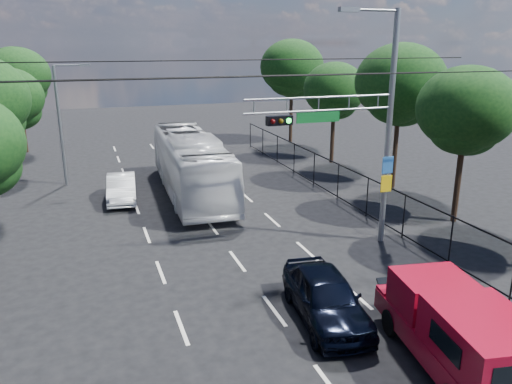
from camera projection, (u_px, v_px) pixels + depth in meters
name	position (u px, v px, depth m)	size (l,w,h in m)	color
lane_markings	(202.00, 214.00, 25.01)	(6.12, 38.00, 0.01)	beige
signal_mast	(363.00, 121.00, 19.74)	(6.43, 0.39, 9.50)	slate
streetlight_left	(63.00, 119.00, 29.12)	(2.09, 0.22, 7.08)	slate
utility_wires	(228.00, 71.00, 18.26)	(22.00, 5.04, 0.74)	black
fence_right	(355.00, 190.00, 25.46)	(0.06, 34.03, 2.00)	black
tree_right_b	(466.00, 116.00, 22.59)	(4.50, 4.50, 7.31)	black
tree_right_c	(400.00, 89.00, 28.02)	(5.10, 5.10, 8.29)	black
tree_right_d	(334.00, 94.00, 34.48)	(4.32, 4.32, 7.02)	black
tree_right_e	(292.00, 72.00, 41.47)	(5.28, 5.28, 8.58)	black
tree_left_d	(9.00, 102.00, 30.67)	(4.20, 4.20, 6.83)	black
tree_left_e	(18.00, 80.00, 37.61)	(4.92, 4.92, 7.99)	black
red_pickup	(457.00, 330.00, 12.82)	(2.95, 5.95, 2.13)	black
navy_hatchback	(326.00, 297.00, 15.25)	(1.84, 4.57, 1.56)	black
white_bus	(191.00, 164.00, 27.90)	(2.86, 12.22, 3.40)	silver
white_van	(122.00, 188.00, 26.95)	(1.47, 4.23, 1.39)	white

